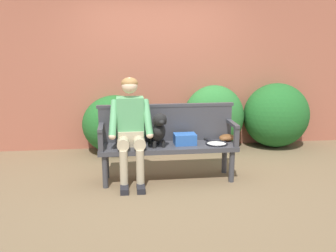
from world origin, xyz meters
The scene contains 14 objects.
ground_plane centered at (0.00, 0.00, 0.00)m, with size 40.00×40.00×0.00m, color brown.
brick_garden_fence centered at (0.00, 1.72, 1.39)m, with size 8.00×0.30×2.78m, color #9E5642.
hedge_bush_mid_right centered at (-0.70, 1.33, 0.47)m, with size 1.05×1.00×0.93m, color #1E5B23.
hedge_bush_far_left centered at (2.01, 1.32, 0.55)m, with size 1.11×0.96×1.09m, color #1E5B23.
hedge_bush_mid_left centered at (0.93, 1.34, 0.54)m, with size 1.02×0.72×1.07m, color #286B2D.
garden_bench centered at (0.00, 0.00, 0.41)m, with size 1.77×0.47×0.48m.
bench_backrest centered at (0.00, 0.20, 0.73)m, with size 1.81×0.06×0.50m.
bench_armrest_left_end centered at (-0.85, -0.08, 0.68)m, with size 0.06×0.47×0.28m.
bench_armrest_right_end centered at (0.85, -0.08, 0.68)m, with size 0.06×0.47×0.28m.
person_seated centered at (-0.48, -0.01, 0.75)m, with size 0.56×0.63×1.35m.
dog_on_bench centered at (-0.14, -0.06, 0.70)m, with size 0.27×0.45×0.45m.
tennis_racket centered at (0.62, -0.02, 0.49)m, with size 0.39×0.57×0.03m.
baseball_glove centered at (0.81, 0.09, 0.52)m, with size 0.22×0.17×0.09m, color brown.
sports_bag centered at (0.22, 0.00, 0.55)m, with size 0.28×0.20×0.14m, color #2856A3.
Camera 1 is at (-0.56, -4.59, 1.82)m, focal length 39.81 mm.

